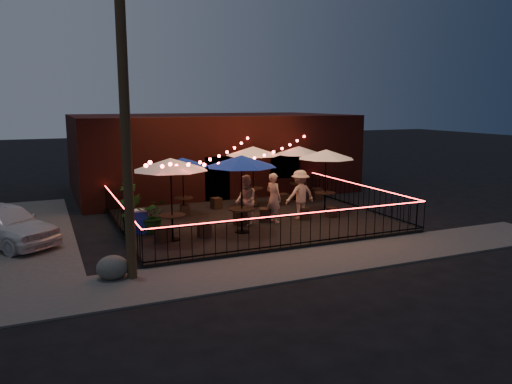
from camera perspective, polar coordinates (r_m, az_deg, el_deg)
ground at (r=17.80m, az=2.02°, el=-4.91°), size 110.00×110.00×0.00m
patio at (r=19.55m, az=-0.51°, el=-3.30°), size 10.00×8.00×0.15m
sidewalk at (r=15.05m, az=7.40°, el=-7.73°), size 18.00×2.50×0.05m
brick_building at (r=26.98m, az=-5.22°, el=4.54°), size 14.00×8.00×4.00m
utility_pole at (r=13.07m, az=-14.69°, el=7.08°), size 0.26×0.26×8.00m
fence_front at (r=15.91m, az=5.14°, el=-4.30°), size 10.00×0.04×1.04m
fence_left at (r=18.11m, az=-15.25°, el=-2.84°), size 0.04×8.00×1.04m
fence_right at (r=21.83m, az=11.66°, el=-0.50°), size 0.04×8.00×1.04m
festoon_lights at (r=18.48m, az=-3.04°, el=3.60°), size 10.02×8.72×1.32m
cafe_table_0 at (r=16.34m, az=-9.74°, el=3.02°), size 2.96×2.96×2.72m
cafe_table_1 at (r=20.01m, az=-8.39°, el=3.32°), size 2.13×2.13×2.33m
cafe_table_2 at (r=17.09m, az=-1.67°, el=3.44°), size 2.74×2.74×2.71m
cafe_table_3 at (r=21.55m, az=-0.33°, el=4.63°), size 3.11×3.11×2.62m
cafe_table_4 at (r=20.67m, az=8.01°, el=4.21°), size 2.62×2.62×2.59m
cafe_table_5 at (r=23.20m, az=4.93°, el=4.70°), size 2.65×2.65×2.50m
bistro_chair_0 at (r=16.57m, az=-10.62°, el=-4.82°), size 0.51×0.51×0.49m
bistro_chair_1 at (r=17.04m, az=-5.92°, el=-4.28°), size 0.42×0.42×0.48m
bistro_chair_2 at (r=19.50m, az=-12.90°, el=-2.73°), size 0.38×0.38×0.42m
bistro_chair_3 at (r=20.29m, az=-8.11°, el=-2.06°), size 0.41×0.41×0.43m
bistro_chair_4 at (r=18.57m, az=-1.81°, el=-2.98°), size 0.43×0.43×0.51m
bistro_chair_5 at (r=19.03m, az=1.06°, el=-2.65°), size 0.57×0.57×0.51m
bistro_chair_6 at (r=21.44m, az=-4.56°, el=-1.28°), size 0.46×0.46×0.47m
bistro_chair_7 at (r=21.82m, az=-0.55°, el=-1.05°), size 0.40×0.40×0.47m
bistro_chair_8 at (r=19.55m, az=5.54°, el=-2.45°), size 0.49×0.49×0.44m
bistro_chair_9 at (r=20.00m, az=8.63°, el=-2.30°), size 0.44×0.44×0.40m
bistro_chair_10 at (r=22.24m, az=3.07°, el=-0.82°), size 0.48×0.48×0.49m
bistro_chair_11 at (r=23.68m, az=7.00°, el=-0.18°), size 0.47×0.47×0.50m
patron_a at (r=18.81m, az=2.03°, el=-0.66°), size 0.66×0.80×1.89m
patron_b at (r=18.36m, az=-1.17°, el=-0.96°), size 0.77×0.96×1.87m
patron_c at (r=19.43m, az=5.06°, el=-0.30°), size 1.29×0.81×1.92m
potted_shrub_a at (r=17.78m, az=-11.65°, el=-2.64°), size 1.29×1.19×1.20m
potted_shrub_b at (r=18.17m, az=-14.04°, el=-2.28°), size 0.80×0.69×1.32m
potted_shrub_c at (r=21.35m, az=-14.42°, el=-0.60°), size 0.82×0.82×1.21m
cooler at (r=17.80m, az=-13.45°, el=-3.29°), size 0.64×0.47×0.83m
boulder at (r=13.84m, az=-16.08°, el=-8.30°), size 1.10×1.04×0.68m
car_white at (r=18.32m, az=-26.88°, el=-3.30°), size 3.84×4.34×1.42m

